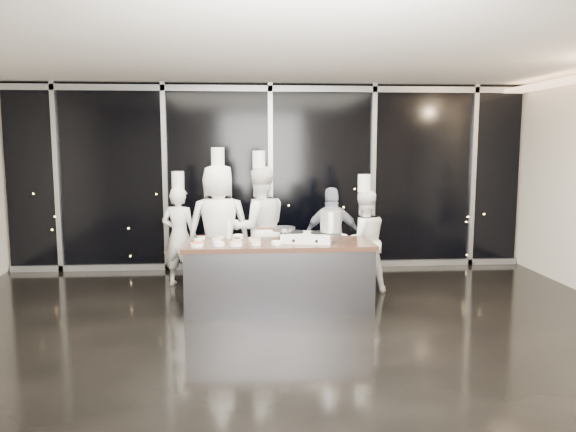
% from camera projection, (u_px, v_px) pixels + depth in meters
% --- Properties ---
extents(ground, '(9.00, 9.00, 0.00)m').
position_uv_depth(ground, '(283.00, 332.00, 6.54)').
color(ground, black).
rests_on(ground, ground).
extents(room_shell, '(9.02, 7.02, 3.21)m').
position_uv_depth(room_shell, '(299.00, 138.00, 6.27)').
color(room_shell, beige).
rests_on(room_shell, ground).
extents(window_wall, '(8.90, 0.11, 3.20)m').
position_uv_depth(window_wall, '(270.00, 177.00, 9.73)').
color(window_wall, black).
rests_on(window_wall, ground).
extents(demo_counter, '(2.46, 0.86, 0.90)m').
position_uv_depth(demo_counter, '(279.00, 276.00, 7.38)').
color(demo_counter, '#393A3F').
rests_on(demo_counter, ground).
extents(stove, '(0.71, 0.53, 0.14)m').
position_uv_depth(stove, '(307.00, 237.00, 7.32)').
color(stove, silver).
rests_on(stove, demo_counter).
extents(frying_pan, '(0.54, 0.36, 0.05)m').
position_uv_depth(frying_pan, '(283.00, 229.00, 7.37)').
color(frying_pan, gray).
rests_on(frying_pan, stove).
extents(stock_pot, '(0.33, 0.33, 0.27)m').
position_uv_depth(stock_pot, '(331.00, 221.00, 7.26)').
color(stock_pot, '#BBBBBD').
rests_on(stock_pot, stove).
extents(prep_bowls, '(1.16, 0.73, 0.05)m').
position_uv_depth(prep_bowls, '(231.00, 241.00, 7.27)').
color(prep_bowls, white).
rests_on(prep_bowls, demo_counter).
extents(squeeze_bottle, '(0.07, 0.07, 0.27)m').
position_uv_depth(squeeze_bottle, '(229.00, 229.00, 7.58)').
color(squeeze_bottle, silver).
rests_on(squeeze_bottle, demo_counter).
extents(chef_far_left, '(0.64, 0.52, 1.76)m').
position_uv_depth(chef_far_left, '(179.00, 235.00, 8.58)').
color(chef_far_left, white).
rests_on(chef_far_left, ground).
extents(chef_left, '(0.98, 0.69, 2.12)m').
position_uv_depth(chef_left, '(219.00, 228.00, 8.21)').
color(chef_left, white).
rests_on(chef_left, ground).
extents(chef_center, '(1.04, 0.89, 2.07)m').
position_uv_depth(chef_center, '(259.00, 228.00, 8.36)').
color(chef_center, white).
rests_on(chef_center, ground).
extents(guest, '(0.89, 0.38, 1.52)m').
position_uv_depth(guest, '(332.00, 237.00, 8.60)').
color(guest, '#131834').
rests_on(guest, ground).
extents(chef_right, '(0.81, 0.68, 1.74)m').
position_uv_depth(chef_right, '(363.00, 240.00, 8.23)').
color(chef_right, white).
rests_on(chef_right, ground).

